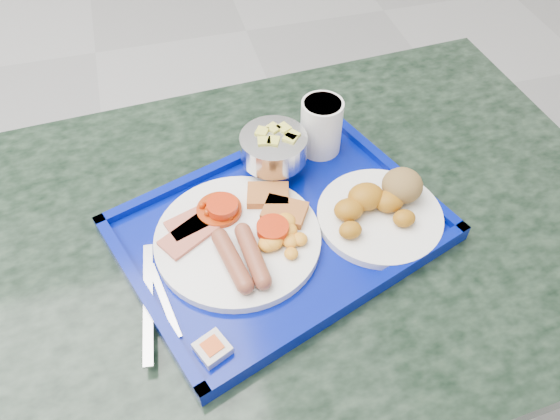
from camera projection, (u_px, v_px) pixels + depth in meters
name	position (u px, v px, depth m)	size (l,w,h in m)	color
table	(281.00, 289.00, 0.97)	(1.14, 0.80, 0.69)	gray
tray	(280.00, 230.00, 0.82)	(0.53, 0.46, 0.03)	#03108A
main_plate	(242.00, 235.00, 0.79)	(0.24, 0.24, 0.04)	white
bread_plate	(382.00, 207.00, 0.81)	(0.19, 0.19, 0.06)	white
fruit_bowl	(274.00, 148.00, 0.86)	(0.11, 0.11, 0.07)	#B8B8BB
juice_cup	(321.00, 125.00, 0.89)	(0.07, 0.07, 0.09)	white
spoon	(166.00, 263.00, 0.76)	(0.05, 0.16, 0.01)	#B8B8BB
knife	(148.00, 301.00, 0.73)	(0.01, 0.19, 0.00)	#B8B8BB
jam_packet	(213.00, 348.00, 0.68)	(0.05, 0.05, 0.02)	silver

